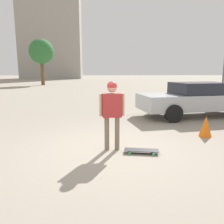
% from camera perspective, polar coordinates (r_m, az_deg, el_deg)
% --- Properties ---
extents(ground_plane, '(220.00, 220.00, 0.00)m').
position_cam_1_polar(ground_plane, '(5.33, 0.00, -9.81)').
color(ground_plane, gray).
extents(person, '(0.59, 0.23, 1.64)m').
position_cam_1_polar(person, '(5.06, 0.00, 1.30)').
color(person, '#7A6B56').
rests_on(person, ground_plane).
extents(skateboard, '(0.81, 0.40, 0.08)m').
position_cam_1_polar(skateboard, '(5.14, 7.70, -9.90)').
color(skateboard, '#232328').
rests_on(skateboard, ground_plane).
extents(car_parked_near, '(4.97, 2.43, 1.41)m').
position_cam_1_polar(car_parked_near, '(9.78, 21.34, 3.29)').
color(car_parked_near, '#ADB2B7').
rests_on(car_parked_near, ground_plane).
extents(building_block_distant, '(15.59, 9.12, 32.75)m').
position_cam_1_polar(building_block_distant, '(64.82, -15.78, 23.07)').
color(building_block_distant, '#9E998E').
rests_on(building_block_distant, ground_plane).
extents(tree_distant, '(3.34, 3.34, 6.25)m').
position_cam_1_polar(tree_distant, '(32.37, -17.98, 14.73)').
color(tree_distant, brown).
rests_on(tree_distant, ground_plane).
extents(traffic_cone, '(0.36, 0.36, 0.60)m').
position_cam_1_polar(traffic_cone, '(6.86, 23.28, -3.42)').
color(traffic_cone, orange).
rests_on(traffic_cone, ground_plane).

